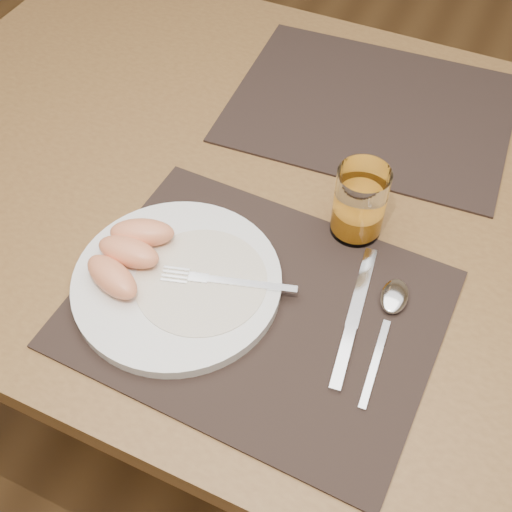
% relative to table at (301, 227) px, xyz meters
% --- Properties ---
extents(ground, '(5.00, 5.00, 0.00)m').
position_rel_table_xyz_m(ground, '(0.00, 0.00, -0.67)').
color(ground, brown).
rests_on(ground, ground).
extents(table, '(1.40, 0.90, 0.75)m').
position_rel_table_xyz_m(table, '(0.00, 0.00, 0.00)').
color(table, brown).
rests_on(table, ground).
extents(placemat_near, '(0.46, 0.36, 0.00)m').
position_rel_table_xyz_m(placemat_near, '(0.02, -0.22, 0.09)').
color(placemat_near, black).
rests_on(placemat_near, table).
extents(placemat_far, '(0.47, 0.38, 0.00)m').
position_rel_table_xyz_m(placemat_far, '(0.03, 0.22, 0.09)').
color(placemat_far, black).
rests_on(placemat_far, table).
extents(plate, '(0.27, 0.27, 0.02)m').
position_rel_table_xyz_m(plate, '(-0.08, -0.23, 0.10)').
color(plate, white).
rests_on(plate, placemat_near).
extents(plate_dressing, '(0.17, 0.17, 0.00)m').
position_rel_table_xyz_m(plate_dressing, '(-0.05, -0.22, 0.10)').
color(plate_dressing, white).
rests_on(plate_dressing, plate).
extents(fork, '(0.17, 0.07, 0.00)m').
position_rel_table_xyz_m(fork, '(-0.03, -0.21, 0.11)').
color(fork, silver).
rests_on(fork, plate).
extents(knife, '(0.04, 0.22, 0.01)m').
position_rel_table_xyz_m(knife, '(0.14, -0.20, 0.09)').
color(knife, silver).
rests_on(knife, placemat_near).
extents(spoon, '(0.04, 0.19, 0.01)m').
position_rel_table_xyz_m(spoon, '(0.18, -0.15, 0.09)').
color(spoon, silver).
rests_on(spoon, placemat_near).
extents(juice_glass, '(0.07, 0.07, 0.11)m').
position_rel_table_xyz_m(juice_glass, '(0.09, -0.04, 0.13)').
color(juice_glass, white).
rests_on(juice_glass, placemat_near).
extents(grapefruit_wedges, '(0.10, 0.15, 0.03)m').
position_rel_table_xyz_m(grapefruit_wedges, '(-0.15, -0.23, 0.12)').
color(grapefruit_wedges, '#EC9160').
rests_on(grapefruit_wedges, plate).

